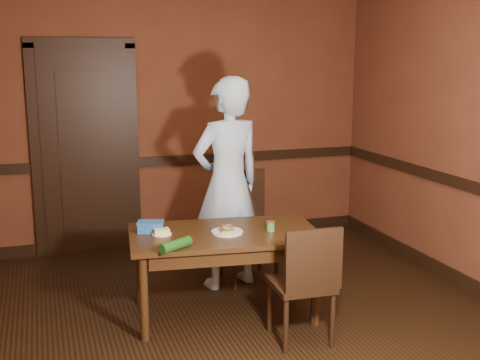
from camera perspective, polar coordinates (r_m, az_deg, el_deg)
floor at (r=4.59m, az=1.43°, el=-13.80°), size 4.00×4.50×0.01m
wall_back at (r=6.34m, az=-5.49°, el=5.95°), size 4.00×0.02×2.70m
wall_front at (r=2.26m, az=21.50°, el=-5.16°), size 4.00×0.02×2.70m
dado_back at (r=6.38m, az=-5.38°, el=1.92°), size 4.00×0.03×0.10m
baseboard_back at (r=6.58m, az=-5.24°, el=-5.31°), size 4.00×0.03×0.12m
baseboard_right at (r=5.52m, az=21.49°, el=-9.49°), size 0.03×4.50×0.12m
door at (r=6.19m, az=-14.44°, el=3.09°), size 1.05×0.07×2.20m
dining_table at (r=4.68m, az=-1.46°, el=-8.86°), size 1.51×0.97×0.67m
chair_far at (r=5.35m, az=0.75°, el=-4.52°), size 0.47×0.47×0.96m
chair_near at (r=4.27m, az=5.80°, el=-9.58°), size 0.42×0.42×0.86m
person at (r=5.13m, az=-1.17°, el=-0.34°), size 0.75×0.58×1.81m
sandwich_plate at (r=4.54m, az=-1.23°, el=-4.84°), size 0.24×0.24×0.06m
sauce_jar at (r=4.58m, az=2.92°, el=-4.40°), size 0.07×0.07×0.08m
cheese_saucer at (r=4.53m, az=-7.44°, el=-4.94°), size 0.15×0.15×0.05m
food_tub at (r=4.61m, az=-8.46°, el=-4.39°), size 0.23×0.18×0.08m
wrapped_veg at (r=4.17m, az=-6.13°, el=-6.14°), size 0.26×0.20×0.07m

